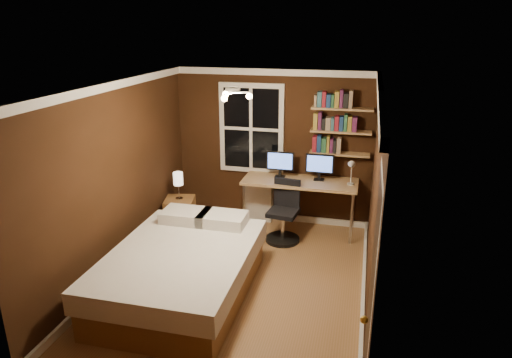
% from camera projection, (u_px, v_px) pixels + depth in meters
% --- Properties ---
extents(floor, '(4.20, 4.20, 0.00)m').
position_uv_depth(floor, '(238.00, 282.00, 5.88)').
color(floor, brown).
rests_on(floor, ground).
extents(wall_back, '(3.20, 0.04, 2.50)m').
position_uv_depth(wall_back, '(273.00, 147.00, 7.40)').
color(wall_back, black).
rests_on(wall_back, ground).
extents(wall_left, '(0.04, 4.20, 2.50)m').
position_uv_depth(wall_left, '(117.00, 181.00, 5.84)').
color(wall_left, black).
rests_on(wall_left, ground).
extents(wall_right, '(0.04, 4.20, 2.50)m').
position_uv_depth(wall_right, '(374.00, 203.00, 5.11)').
color(wall_right, black).
rests_on(wall_right, ground).
extents(ceiling, '(3.20, 4.20, 0.02)m').
position_uv_depth(ceiling, '(235.00, 86.00, 5.07)').
color(ceiling, white).
rests_on(ceiling, wall_back).
extents(window, '(1.06, 0.06, 1.46)m').
position_uv_depth(window, '(251.00, 129.00, 7.35)').
color(window, white).
rests_on(window, wall_back).
extents(door, '(0.03, 0.82, 2.05)m').
position_uv_depth(door, '(370.00, 296.00, 3.76)').
color(door, black).
rests_on(door, ground).
extents(door_knob, '(0.06, 0.06, 0.06)m').
position_uv_depth(door_knob, '(364.00, 320.00, 3.50)').
color(door_knob, gold).
rests_on(door_knob, door).
extents(ceiling_fixture, '(0.44, 0.44, 0.18)m').
position_uv_depth(ceiling_fixture, '(233.00, 96.00, 5.01)').
color(ceiling_fixture, beige).
rests_on(ceiling_fixture, ceiling).
extents(bookshelf_lower, '(0.92, 0.22, 0.03)m').
position_uv_depth(bookshelf_lower, '(340.00, 154.00, 7.05)').
color(bookshelf_lower, '#AD8154').
rests_on(bookshelf_lower, wall_back).
extents(books_row_lower, '(0.42, 0.16, 0.23)m').
position_uv_depth(books_row_lower, '(340.00, 145.00, 7.01)').
color(books_row_lower, maroon).
rests_on(books_row_lower, bookshelf_lower).
extents(bookshelf_middle, '(0.92, 0.22, 0.03)m').
position_uv_depth(bookshelf_middle, '(341.00, 131.00, 6.93)').
color(bookshelf_middle, '#AD8154').
rests_on(bookshelf_middle, wall_back).
extents(books_row_middle, '(0.60, 0.16, 0.23)m').
position_uv_depth(books_row_middle, '(341.00, 123.00, 6.89)').
color(books_row_middle, navy).
rests_on(books_row_middle, bookshelf_middle).
extents(bookshelf_upper, '(0.92, 0.22, 0.03)m').
position_uv_depth(bookshelf_upper, '(342.00, 109.00, 6.82)').
color(bookshelf_upper, '#AD8154').
rests_on(bookshelf_upper, wall_back).
extents(books_row_upper, '(0.54, 0.16, 0.23)m').
position_uv_depth(books_row_upper, '(343.00, 100.00, 6.78)').
color(books_row_upper, '#255738').
rests_on(books_row_upper, bookshelf_upper).
extents(bed, '(1.62, 2.24, 0.76)m').
position_uv_depth(bed, '(182.00, 271.00, 5.51)').
color(bed, brown).
rests_on(bed, ground).
extents(nightstand, '(0.53, 0.53, 0.55)m').
position_uv_depth(nightstand, '(180.00, 215.00, 7.24)').
color(nightstand, brown).
rests_on(nightstand, ground).
extents(bedside_lamp, '(0.15, 0.15, 0.44)m').
position_uv_depth(bedside_lamp, '(178.00, 186.00, 7.08)').
color(bedside_lamp, '#F1E3CC').
rests_on(bedside_lamp, nightstand).
extents(radiator, '(0.45, 0.16, 0.67)m').
position_uv_depth(radiator, '(259.00, 201.00, 7.64)').
color(radiator, beige).
rests_on(radiator, ground).
extents(desk, '(1.78, 0.67, 0.84)m').
position_uv_depth(desk, '(300.00, 184.00, 7.11)').
color(desk, '#AD8154').
rests_on(desk, ground).
extents(monitor_left, '(0.43, 0.12, 0.42)m').
position_uv_depth(monitor_left, '(280.00, 164.00, 7.18)').
color(monitor_left, black).
rests_on(monitor_left, desk).
extents(monitor_right, '(0.43, 0.12, 0.42)m').
position_uv_depth(monitor_right, '(320.00, 167.00, 7.04)').
color(monitor_right, black).
rests_on(monitor_right, desk).
extents(desk_lamp, '(0.14, 0.32, 0.44)m').
position_uv_depth(desk_lamp, '(351.00, 172.00, 6.77)').
color(desk_lamp, silver).
rests_on(desk_lamp, desk).
extents(office_chair, '(0.52, 0.52, 0.94)m').
position_uv_depth(office_chair, '(284.00, 218.00, 6.92)').
color(office_chair, black).
rests_on(office_chair, ground).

